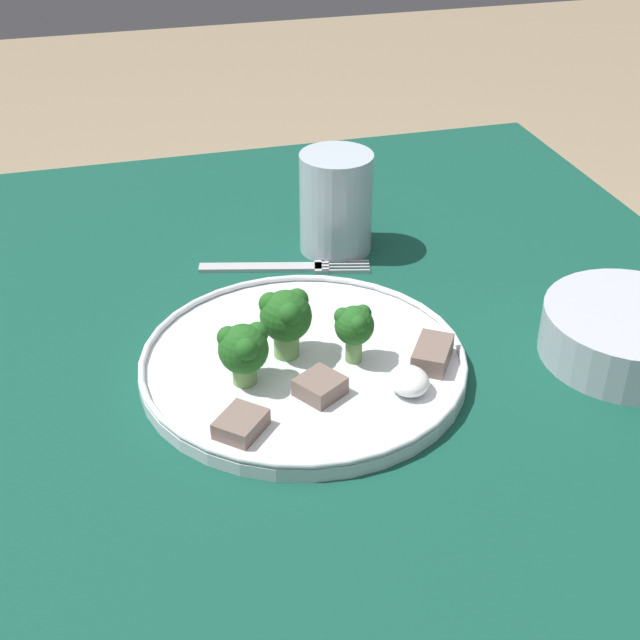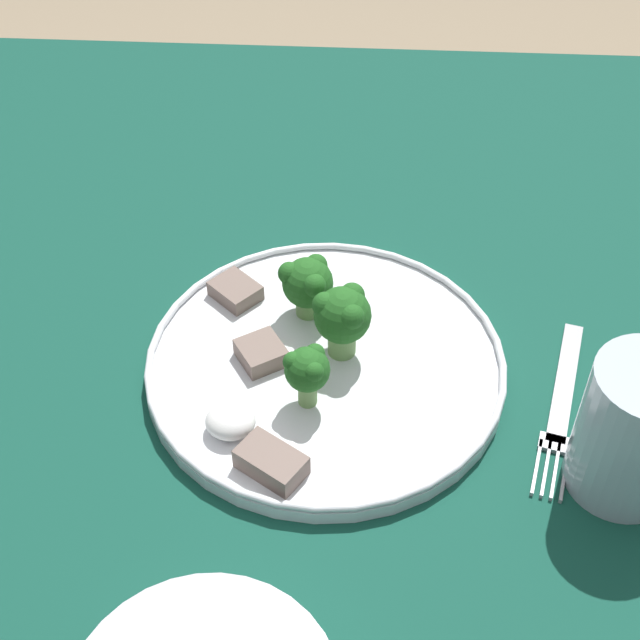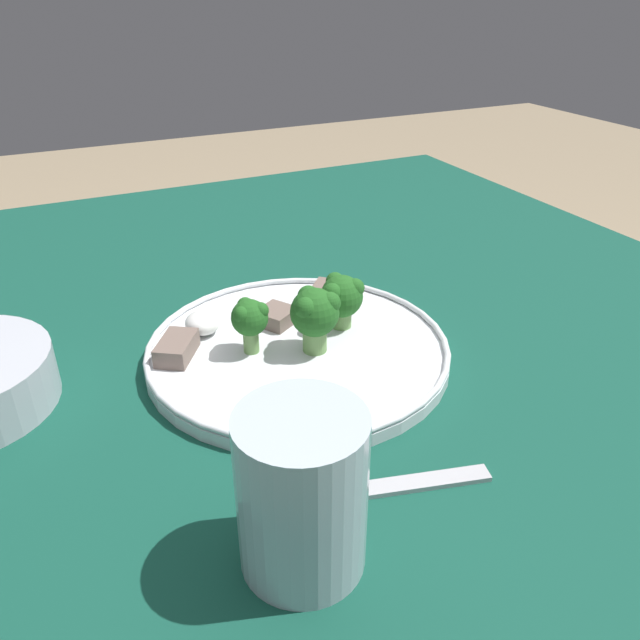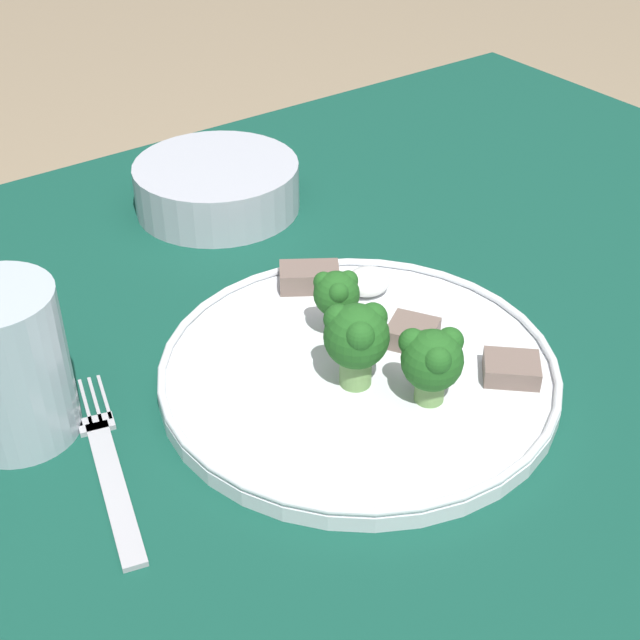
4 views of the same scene
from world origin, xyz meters
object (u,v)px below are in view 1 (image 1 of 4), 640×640
(fork, at_px, (283,267))
(drinking_glass, at_px, (336,208))
(cream_bowl, at_px, (629,334))
(dinner_plate, at_px, (303,363))

(fork, distance_m, drinking_glass, 0.09)
(fork, height_order, drinking_glass, drinking_glass)
(cream_bowl, xyz_separation_m, drinking_glass, (-0.27, -0.20, 0.03))
(dinner_plate, distance_m, fork, 0.19)
(fork, bearing_deg, cream_bowl, 48.00)
(fork, xyz_separation_m, drinking_glass, (-0.03, 0.07, 0.05))
(cream_bowl, bearing_deg, dinner_plate, -100.23)
(dinner_plate, xyz_separation_m, cream_bowl, (0.05, 0.29, 0.01))
(drinking_glass, bearing_deg, cream_bowl, 36.26)
(dinner_plate, xyz_separation_m, fork, (-0.19, 0.03, -0.01))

